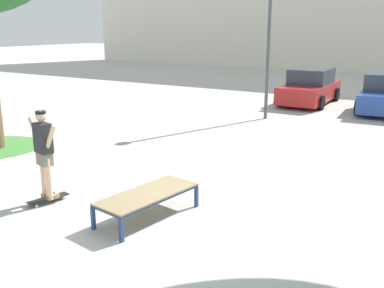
# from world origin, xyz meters

# --- Properties ---
(ground_plane) EXTENTS (120.00, 120.00, 0.00)m
(ground_plane) POSITION_xyz_m (0.00, 0.00, 0.00)
(ground_plane) COLOR #B7B5AD
(skate_box) EXTENTS (1.04, 1.99, 0.46)m
(skate_box) POSITION_xyz_m (-0.10, -0.38, 0.41)
(skate_box) COLOR navy
(skate_box) RESTS_ON ground
(skateboard) EXTENTS (0.38, 0.82, 0.09)m
(skateboard) POSITION_xyz_m (-2.14, -0.82, 0.08)
(skateboard) COLOR black
(skateboard) RESTS_ON ground
(skater) EXTENTS (0.99, 0.36, 1.69)m
(skater) POSITION_xyz_m (-2.14, -0.82, 1.07)
(skater) COLOR beige
(skater) RESTS_ON skateboard
(car_red) EXTENTS (1.97, 4.22, 1.50)m
(car_red) POSITION_xyz_m (-1.26, 12.92, 0.69)
(car_red) COLOR red
(car_red) RESTS_ON ground
(light_post) EXTENTS (0.36, 0.36, 5.83)m
(light_post) POSITION_xyz_m (-1.63, 8.84, 3.83)
(light_post) COLOR #4C4C51
(light_post) RESTS_ON ground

